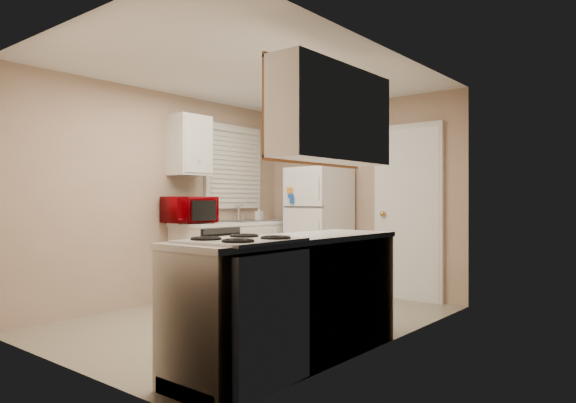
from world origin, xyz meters
The scene contains 19 objects.
floor centered at (0.00, 0.00, 0.00)m, with size 3.80×3.80×0.00m, color #AEA58D.
ceiling centered at (0.00, 0.00, 2.40)m, with size 3.80×3.80×0.00m, color white.
wall_left centered at (-1.40, 0.00, 1.20)m, with size 3.80×3.80×0.00m, color tan.
wall_right centered at (1.40, 0.00, 1.20)m, with size 3.80×3.80×0.00m, color tan.
wall_back centered at (0.00, 1.90, 1.20)m, with size 2.80×2.80×0.00m, color tan.
wall_front centered at (0.00, -1.90, 1.20)m, with size 2.80×2.80×0.00m, color tan.
left_counter centered at (-1.10, 0.90, 0.45)m, with size 0.60×1.80×0.90m, color silver.
dishwasher centered at (-0.81, 0.30, 0.49)m, with size 0.03×0.58×0.72m, color black.
sink centered at (-1.10, 1.05, 0.86)m, with size 0.54×0.74×0.16m, color gray.
microwave centered at (-1.15, 0.13, 1.05)m, with size 0.31×0.55×0.37m, color #790005.
soap_bottle centered at (-1.15, 1.30, 1.00)m, with size 0.08×0.08×0.18m, color white.
window_blinds centered at (-1.36, 1.05, 1.60)m, with size 0.10×0.98×1.08m, color silver.
upper_cabinet_left centered at (-1.25, 0.22, 1.80)m, with size 0.30×0.45×0.70m, color silver.
refrigerator centered at (-0.37, 1.57, 0.79)m, with size 0.65×0.63×1.57m, color white.
cabinet_over_fridge centered at (-0.40, 1.75, 2.00)m, with size 0.70×0.30×0.40m, color silver.
interior_door centered at (0.70, 1.86, 1.02)m, with size 0.86×0.06×2.08m, color white.
right_counter centered at (1.10, -0.80, 0.45)m, with size 0.60×2.00×0.90m, color silver.
stove centered at (1.14, -1.36, 0.43)m, with size 0.57×0.70×0.85m, color white.
upper_cabinet_right centered at (1.25, -0.50, 1.80)m, with size 0.30×1.20×0.70m, color silver.
Camera 1 is at (3.41, -3.67, 1.16)m, focal length 32.00 mm.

